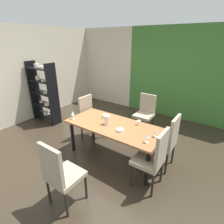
{
  "coord_description": "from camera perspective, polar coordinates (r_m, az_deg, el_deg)",
  "views": [
    {
      "loc": [
        2.16,
        -2.49,
        2.28
      ],
      "look_at": [
        0.18,
        0.3,
        0.85
      ],
      "focal_mm": 28.0,
      "sensor_mm": 36.0,
      "label": 1
    }
  ],
  "objects": [
    {
      "name": "wine_glass_right",
      "position": [
        3.68,
        -12.77,
        -0.47
      ],
      "size": [
        0.08,
        0.08,
        0.17
      ],
      "color": "silver",
      "rests_on": "dining_table"
    },
    {
      "name": "wine_glass_east",
      "position": [
        3.04,
        14.1,
        -6.13
      ],
      "size": [
        0.07,
        0.07,
        0.15
      ],
      "color": "silver",
      "rests_on": "dining_table"
    },
    {
      "name": "dining_table",
      "position": [
        3.43,
        0.88,
        -5.52
      ],
      "size": [
        1.94,
        0.86,
        0.74
      ],
      "color": "#905B35",
      "rests_on": "ground_plane"
    },
    {
      "name": "pitcher_left",
      "position": [
        3.38,
        -1.67,
        -2.56
      ],
      "size": [
        0.12,
        0.11,
        0.19
      ],
      "color": "beige",
      "rests_on": "dining_table"
    },
    {
      "name": "serving_bowl_near_window",
      "position": [
        3.17,
        2.65,
        -5.91
      ],
      "size": [
        0.13,
        0.13,
        0.04
      ],
      "primitive_type": "cylinder",
      "color": "white",
      "rests_on": "dining_table"
    },
    {
      "name": "ground_plane",
      "position": [
        4.01,
        -4.74,
        -12.22
      ],
      "size": [
        5.67,
        5.68,
        0.02
      ],
      "primitive_type": "cube",
      "color": "#30281D"
    },
    {
      "name": "chair_right_near",
      "position": [
        2.87,
        13.32,
        -14.16
      ],
      "size": [
        0.44,
        0.44,
        1.06
      ],
      "rotation": [
        0.0,
        0.0,
        1.57
      ],
      "color": "gray",
      "rests_on": "ground_plane"
    },
    {
      "name": "chair_right_far",
      "position": [
        3.36,
        17.41,
        -8.73
      ],
      "size": [
        0.44,
        0.44,
        1.07
      ],
      "rotation": [
        0.0,
        0.0,
        1.57
      ],
      "color": "gray",
      "rests_on": "ground_plane"
    },
    {
      "name": "cup_west",
      "position": [
        3.43,
        8.67,
        -3.44
      ],
      "size": [
        0.08,
        0.08,
        0.08
      ],
      "primitive_type": "cylinder",
      "color": "white",
      "rests_on": "dining_table"
    },
    {
      "name": "garden_window_panel",
      "position": [
        5.48,
        23.28,
        10.88
      ],
      "size": [
        3.61,
        0.1,
        2.66
      ],
      "primitive_type": "cube",
      "color": "#3C6E2E",
      "rests_on": "ground_plane"
    },
    {
      "name": "wine_glass_corner",
      "position": [
        2.85,
        11.4,
        -7.8
      ],
      "size": [
        0.07,
        0.07,
        0.15
      ],
      "color": "silver",
      "rests_on": "dining_table"
    },
    {
      "name": "left_interior_panel",
      "position": [
        5.62,
        -28.07,
        10.32
      ],
      "size": [
        0.1,
        5.68,
        2.66
      ],
      "primitive_type": "cube",
      "color": "beige",
      "rests_on": "ground_plane"
    },
    {
      "name": "cup_center",
      "position": [
        3.67,
        -2.47,
        -1.34
      ],
      "size": [
        0.08,
        0.08,
        0.09
      ],
      "primitive_type": "cylinder",
      "color": "#ECEFCB",
      "rests_on": "dining_table"
    },
    {
      "name": "display_shelf",
      "position": [
        5.38,
        -21.44,
        5.93
      ],
      "size": [
        0.94,
        0.31,
        1.72
      ],
      "color": "black",
      "rests_on": "ground_plane"
    },
    {
      "name": "chair_head_near",
      "position": [
        2.62,
        -16.59,
        -18.61
      ],
      "size": [
        0.44,
        0.44,
        1.07
      ],
      "color": "gray",
      "rests_on": "ground_plane"
    },
    {
      "name": "back_panel_interior",
      "position": [
        6.67,
        -1.68,
        14.46
      ],
      "size": [
        2.06,
        0.1,
        2.66
      ],
      "primitive_type": "cube",
      "color": "beige",
      "rests_on": "ground_plane"
    },
    {
      "name": "chair_head_far",
      "position": [
        4.56,
        10.77,
        0.11
      ],
      "size": [
        0.44,
        0.45,
        1.0
      ],
      "rotation": [
        0.0,
        0.0,
        3.14
      ],
      "color": "gray",
      "rests_on": "ground_plane"
    },
    {
      "name": "chair_left_far",
      "position": [
        4.21,
        -7.33,
        -1.31
      ],
      "size": [
        0.45,
        0.44,
        1.06
      ],
      "rotation": [
        0.0,
        0.0,
        -1.57
      ],
      "color": "gray",
      "rests_on": "ground_plane"
    }
  ]
}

